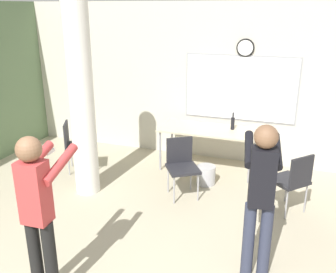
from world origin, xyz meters
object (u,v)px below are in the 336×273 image
Objects in this scene: person_playing_side at (261,191)px; chair_near_pillar at (75,143)px; bottle_on_table at (233,123)px; folding_table at (208,132)px; chair_mid_room at (292,178)px; person_playing_front at (38,207)px; chair_table_front at (182,163)px.

chair_near_pillar is at bearing 152.52° from person_playing_side.
folding_table is at bearing -164.59° from bottle_on_table.
person_playing_front reaches higher than chair_mid_room.
chair_mid_room is (1.42, -1.05, -0.18)m from folding_table.
folding_table is 0.99× the size of person_playing_front.
person_playing_side is (-0.30, -1.45, 0.47)m from chair_mid_room.
chair_table_front reaches higher than folding_table.
person_playing_front is at bearing -152.54° from person_playing_side.
chair_near_pillar and chair_mid_room have the same top height.
chair_near_pillar is at bearing -159.90° from bottle_on_table.
chair_near_pillar is 1.00× the size of chair_mid_room.
person_playing_front is at bearing -107.64° from bottle_on_table.
chair_table_front is 1.00× the size of chair_mid_room.
folding_table is at bearing 82.26° from chair_table_front.
chair_table_front is at bearing -114.62° from bottle_on_table.
chair_near_pillar is (-2.12, -0.81, -0.18)m from folding_table.
person_playing_side is at bearing -101.50° from chair_mid_room.
chair_table_front and chair_mid_room have the same top height.
bottle_on_table is at bearing 131.86° from chair_mid_room.
person_playing_side is (3.25, -1.69, 0.47)m from chair_near_pillar.
person_playing_front is at bearing -102.21° from folding_table.
bottle_on_table is 2.72m from person_playing_side.
folding_table is at bearing 143.61° from chair_mid_room.
person_playing_side is at bearing 27.46° from person_playing_front.
chair_table_front is 1.99m from person_playing_side.
folding_table is 1.08m from chair_table_front.
person_playing_side reaches higher than bottle_on_table.
chair_table_front is 1.57m from chair_mid_room.
folding_table is at bearing 77.79° from person_playing_front.
chair_table_front is (-0.53, -1.16, -0.34)m from bottle_on_table.
person_playing_front reaches higher than bottle_on_table.
bottle_on_table is 2.70m from chair_near_pillar.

